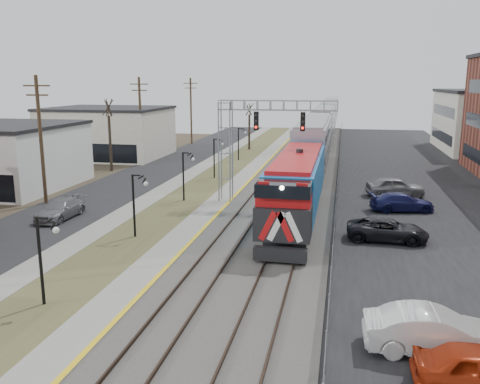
# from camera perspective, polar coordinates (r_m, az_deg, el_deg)

# --- Properties ---
(street_west) EXTENTS (7.00, 120.00, 0.04)m
(street_west) POSITION_cam_1_polar(r_m,az_deg,el_deg) (50.52, -12.03, 1.22)
(street_west) COLOR black
(street_west) RESTS_ON ground
(sidewalk) EXTENTS (2.00, 120.00, 0.08)m
(sidewalk) POSITION_cam_1_polar(r_m,az_deg,el_deg) (48.91, -7.18, 1.06)
(sidewalk) COLOR gray
(sidewalk) RESTS_ON ground
(grass_median) EXTENTS (4.00, 120.00, 0.06)m
(grass_median) POSITION_cam_1_polar(r_m,az_deg,el_deg) (48.05, -3.79, 0.91)
(grass_median) COLOR #464B28
(grass_median) RESTS_ON ground
(platform) EXTENTS (2.00, 120.00, 0.24)m
(platform) POSITION_cam_1_polar(r_m,az_deg,el_deg) (47.35, -0.28, 0.88)
(platform) COLOR gray
(platform) RESTS_ON ground
(ballast_bed) EXTENTS (8.00, 120.00, 0.20)m
(ballast_bed) POSITION_cam_1_polar(r_m,az_deg,el_deg) (46.61, 5.75, 0.60)
(ballast_bed) COLOR #595651
(ballast_bed) RESTS_ON ground
(parking_lot) EXTENTS (16.00, 120.00, 0.04)m
(parking_lot) POSITION_cam_1_polar(r_m,az_deg,el_deg) (47.03, 20.45, -0.12)
(parking_lot) COLOR black
(parking_lot) RESTS_ON ground
(platform_edge) EXTENTS (0.24, 120.00, 0.01)m
(platform_edge) POSITION_cam_1_polar(r_m,az_deg,el_deg) (47.16, 0.77, 0.98)
(platform_edge) COLOR gold
(platform_edge) RESTS_ON platform
(track_near) EXTENTS (1.58, 120.00, 0.15)m
(track_near) POSITION_cam_1_polar(r_m,az_deg,el_deg) (46.81, 3.32, 0.92)
(track_near) COLOR #2D2119
(track_near) RESTS_ON ballast_bed
(track_far) EXTENTS (1.58, 120.00, 0.15)m
(track_far) POSITION_cam_1_polar(r_m,az_deg,el_deg) (46.46, 7.59, 0.74)
(track_far) COLOR #2D2119
(track_far) RESTS_ON ballast_bed
(train) EXTENTS (3.00, 108.65, 5.33)m
(train) POSITION_cam_1_polar(r_m,az_deg,el_deg) (81.27, 9.42, 7.54)
(train) COLOR #166BB8
(train) RESTS_ON ground
(signal_gantry) EXTENTS (9.00, 1.07, 8.15)m
(signal_gantry) POSITION_cam_1_polar(r_m,az_deg,el_deg) (39.29, 0.81, 6.57)
(signal_gantry) COLOR gray
(signal_gantry) RESTS_ON ground
(lampposts) EXTENTS (0.14, 62.14, 4.00)m
(lampposts) POSITION_cam_1_polar(r_m,az_deg,el_deg) (32.19, -11.64, -1.46)
(lampposts) COLOR black
(lampposts) RESTS_ON ground
(utility_poles) EXTENTS (0.28, 80.28, 10.00)m
(utility_poles) POSITION_cam_1_polar(r_m,az_deg,el_deg) (42.45, -21.44, 5.36)
(utility_poles) COLOR #4C3823
(utility_poles) RESTS_ON ground
(fence) EXTENTS (0.04, 120.00, 1.60)m
(fence) POSITION_cam_1_polar(r_m,az_deg,el_deg) (46.26, 10.95, 1.23)
(fence) COLOR gray
(fence) RESTS_ON ground
(bare_trees) EXTENTS (12.30, 42.30, 5.95)m
(bare_trees) POSITION_cam_1_polar(r_m,az_deg,el_deg) (54.10, -11.65, 4.84)
(bare_trees) COLOR #382D23
(bare_trees) RESTS_ON ground
(car_lot_b) EXTENTS (4.97, 1.93, 1.61)m
(car_lot_b) POSITION_cam_1_polar(r_m,az_deg,el_deg) (19.92, 20.95, -14.55)
(car_lot_b) COLOR silver
(car_lot_b) RESTS_ON ground
(car_lot_c) EXTENTS (4.90, 2.36, 1.35)m
(car_lot_c) POSITION_cam_1_polar(r_m,az_deg,el_deg) (32.17, 16.21, -4.16)
(car_lot_c) COLOR black
(car_lot_c) RESTS_ON ground
(car_lot_d) EXTENTS (4.95, 2.77, 1.36)m
(car_lot_d) POSITION_cam_1_polar(r_m,az_deg,el_deg) (39.69, 17.72, -1.15)
(car_lot_d) COLOR #15184C
(car_lot_d) RESTS_ON ground
(car_lot_e) EXTENTS (5.09, 2.77, 1.64)m
(car_lot_e) POSITION_cam_1_polar(r_m,az_deg,el_deg) (44.58, 17.03, 0.52)
(car_lot_e) COLOR gray
(car_lot_e) RESTS_ON ground
(car_street_b) EXTENTS (1.99, 4.69, 1.35)m
(car_street_b) POSITION_cam_1_polar(r_m,az_deg,el_deg) (37.99, -19.53, -1.87)
(car_street_b) COLOR slate
(car_street_b) RESTS_ON ground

